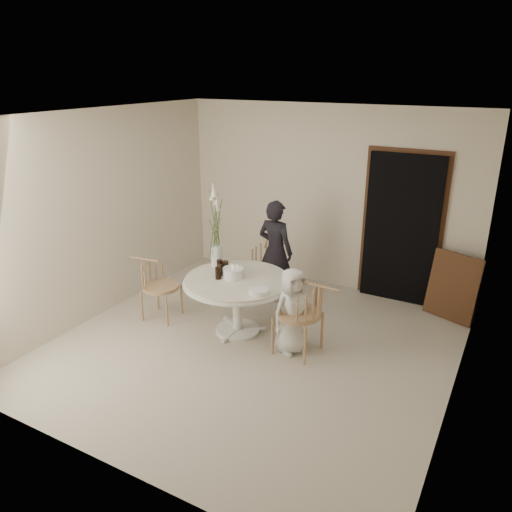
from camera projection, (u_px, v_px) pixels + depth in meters
The scene contains 18 objects.
ground at pixel (252, 347), 6.01m from camera, with size 4.50×4.50×0.00m, color beige.
room_shell at pixel (252, 218), 5.44m from camera, with size 4.50×4.50×4.50m.
doorway at pixel (401, 230), 6.92m from camera, with size 1.00×0.10×2.10m, color black.
door_trim at pixel (402, 225), 6.93m from camera, with size 1.12×0.03×2.22m, color #54341D.
table at pixel (237, 287), 6.16m from camera, with size 1.33×1.33×0.73m.
picture_frame at pixel (453, 287), 6.57m from camera, with size 0.68×0.05×0.90m, color #54341D.
chair_far at pixel (265, 261), 7.30m from camera, with size 0.53×0.55×0.77m.
chair_right at pixel (308, 308), 5.65m from camera, with size 0.58×0.54×0.93m.
chair_left at pixel (153, 280), 6.58m from camera, with size 0.53×0.50×0.83m.
girl at pixel (275, 251), 7.02m from camera, with size 0.54×0.35×1.47m, color black.
boy at pixel (292, 311), 5.75m from camera, with size 0.51×0.33×1.04m, color white.
birthday_cake at pixel (233, 273), 6.13m from camera, with size 0.26×0.26×0.17m.
cola_tumbler_a at pixel (220, 270), 6.18m from camera, with size 0.07×0.07×0.14m, color black.
cola_tumbler_b at pixel (218, 273), 6.08m from camera, with size 0.07×0.07×0.15m, color black.
cola_tumbler_c at pixel (220, 266), 6.28m from camera, with size 0.08×0.08×0.16m, color black.
cola_tumbler_d at pixel (225, 267), 6.24m from camera, with size 0.08×0.08×0.17m, color black.
plate_stack at pixel (259, 291), 5.70m from camera, with size 0.23×0.23×0.06m, color white.
flower_vase at pixel (216, 234), 6.37m from camera, with size 0.15×0.15×1.11m.
Camera 1 is at (2.57, -4.57, 3.14)m, focal length 35.00 mm.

